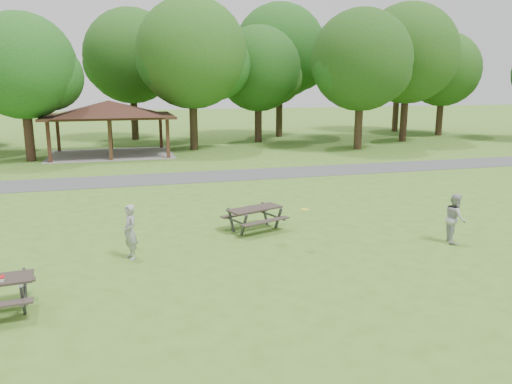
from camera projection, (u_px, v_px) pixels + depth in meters
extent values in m
plane|color=#427020|center=(260.00, 272.00, 13.53)|extent=(160.00, 160.00, 0.00)
cube|color=#454648|center=(188.00, 177.00, 26.70)|extent=(120.00, 3.20, 0.02)
cube|color=#361D13|center=(49.00, 142.00, 31.27)|extent=(0.22, 0.22, 2.60)
cube|color=#3D2116|center=(58.00, 134.00, 36.35)|extent=(0.22, 0.22, 2.60)
cube|color=#392414|center=(110.00, 140.00, 32.24)|extent=(0.22, 0.22, 2.60)
cube|color=#332012|center=(111.00, 132.00, 37.31)|extent=(0.22, 0.22, 2.60)
cube|color=#3C2215|center=(168.00, 139.00, 33.20)|extent=(0.22, 0.22, 2.60)
cube|color=#391E14|center=(161.00, 131.00, 38.28)|extent=(0.22, 0.22, 2.60)
cube|color=#331E14|center=(109.00, 116.00, 34.47)|extent=(8.60, 6.60, 0.16)
pyramid|color=black|center=(109.00, 108.00, 34.35)|extent=(7.01, 7.01, 1.00)
cube|color=gray|center=(112.00, 154.00, 35.05)|extent=(8.40, 6.40, 0.03)
cylinder|color=#321E16|center=(29.00, 134.00, 31.96)|extent=(0.60, 0.60, 3.50)
sphere|color=#174D16|center=(22.00, 66.00, 31.04)|extent=(6.60, 6.60, 6.60)
sphere|color=#164B15|center=(49.00, 77.00, 31.85)|extent=(4.29, 4.29, 4.29)
cylinder|color=black|center=(194.00, 123.00, 37.13)|extent=(0.60, 0.60, 4.02)
sphere|color=#1E4C15|center=(192.00, 53.00, 36.03)|extent=(8.00, 8.00, 8.00)
sphere|color=#154B15|center=(216.00, 65.00, 36.96)|extent=(5.20, 5.20, 5.20)
sphere|color=#154A15|center=(170.00, 61.00, 35.56)|extent=(4.80, 4.80, 4.80)
cylinder|color=black|center=(258.00, 121.00, 42.05)|extent=(0.60, 0.60, 3.43)
sphere|color=#154112|center=(258.00, 69.00, 41.10)|extent=(7.00, 7.00, 7.00)
sphere|color=#1C4413|center=(275.00, 77.00, 41.95)|extent=(4.55, 4.55, 4.55)
sphere|color=#1D4313|center=(242.00, 75.00, 40.66)|extent=(4.20, 4.20, 4.20)
cylinder|color=#302015|center=(358.00, 124.00, 37.46)|extent=(0.60, 0.60, 3.78)
sphere|color=#193F12|center=(361.00, 60.00, 36.45)|extent=(7.40, 7.40, 7.40)
sphere|color=#1B4513|center=(379.00, 71.00, 37.33)|extent=(4.81, 4.81, 4.81)
sphere|color=#154513|center=(344.00, 68.00, 36.00)|extent=(4.44, 4.44, 4.44)
cylinder|color=black|center=(404.00, 117.00, 42.28)|extent=(0.60, 0.60, 4.20)
sphere|color=#1C4413|center=(408.00, 53.00, 41.15)|extent=(8.20, 8.20, 8.20)
sphere|color=#1A4313|center=(425.00, 64.00, 42.09)|extent=(5.33, 5.33, 5.33)
sphere|color=#174D16|center=(391.00, 61.00, 40.67)|extent=(4.92, 4.92, 4.92)
cylinder|color=#321F16|center=(439.00, 116.00, 47.20)|extent=(0.60, 0.60, 3.57)
sphere|color=#1C4614|center=(443.00, 69.00, 46.26)|extent=(6.80, 6.80, 6.80)
sphere|color=#184B15|center=(455.00, 77.00, 47.09)|extent=(4.42, 4.42, 4.42)
sphere|color=#144513|center=(431.00, 75.00, 45.83)|extent=(4.08, 4.08, 4.08)
cylinder|color=black|center=(134.00, 116.00, 43.59)|extent=(0.60, 0.60, 4.13)
sphere|color=#1A4714|center=(131.00, 56.00, 42.49)|extent=(8.00, 8.00, 8.00)
sphere|color=#224F16|center=(153.00, 66.00, 43.42)|extent=(5.20, 5.20, 5.20)
sphere|color=#1A4C15|center=(112.00, 63.00, 42.02)|extent=(4.80, 4.80, 4.80)
cylinder|color=#302115|center=(279.00, 112.00, 46.00)|extent=(0.60, 0.60, 4.55)
sphere|color=#154614|center=(280.00, 51.00, 44.82)|extent=(8.40, 8.40, 8.40)
sphere|color=#144513|center=(298.00, 61.00, 45.78)|extent=(5.46, 5.46, 5.46)
sphere|color=#1D4413|center=(263.00, 58.00, 44.33)|extent=(5.04, 5.04, 5.04)
cylinder|color=#332116|center=(396.00, 110.00, 50.84)|extent=(0.60, 0.60, 4.27)
sphere|color=#134514|center=(399.00, 58.00, 49.72)|extent=(8.00, 8.00, 8.00)
sphere|color=#154714|center=(413.00, 67.00, 50.64)|extent=(5.20, 5.20, 5.20)
sphere|color=#1A4F16|center=(385.00, 64.00, 49.24)|extent=(4.80, 4.80, 4.80)
cube|color=#3F3F42|center=(23.00, 300.00, 10.84)|extent=(0.11, 0.41, 0.84)
cube|color=#464649|center=(25.00, 287.00, 11.58)|extent=(0.11, 0.41, 0.84)
cube|color=#404042|center=(24.00, 292.00, 11.20)|extent=(0.23, 1.57, 0.05)
cube|color=#2E2521|center=(255.00, 209.00, 17.16)|extent=(2.03, 1.35, 0.05)
cube|color=#312823|center=(266.00, 221.00, 16.73)|extent=(1.86, 0.91, 0.04)
cube|color=#2F2822|center=(245.00, 213.00, 17.72)|extent=(1.86, 0.91, 0.04)
cube|color=#3C3C3E|center=(244.00, 225.00, 16.51)|extent=(0.20, 0.39, 0.82)
cube|color=#3C3C3E|center=(231.00, 220.00, 17.14)|extent=(0.20, 0.39, 0.82)
cube|color=#444346|center=(237.00, 222.00, 16.82)|extent=(0.59, 1.46, 0.05)
cube|color=#414143|center=(278.00, 218.00, 17.34)|extent=(0.20, 0.39, 0.82)
cube|color=#3E3E41|center=(265.00, 214.00, 17.97)|extent=(0.20, 0.39, 0.82)
cube|color=#424245|center=(271.00, 215.00, 17.65)|extent=(0.59, 1.46, 0.05)
cylinder|color=yellow|center=(305.00, 209.00, 15.04)|extent=(0.26, 0.26, 0.02)
imported|color=#98989A|center=(130.00, 232.00, 14.38)|extent=(0.56, 0.68, 1.61)
imported|color=#A8A8AB|center=(455.00, 218.00, 15.85)|extent=(0.86, 0.95, 1.59)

